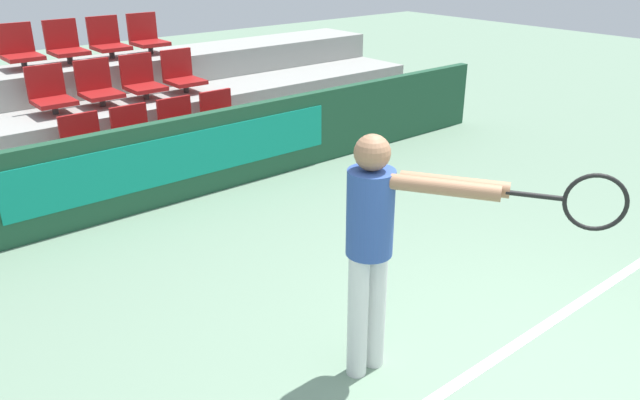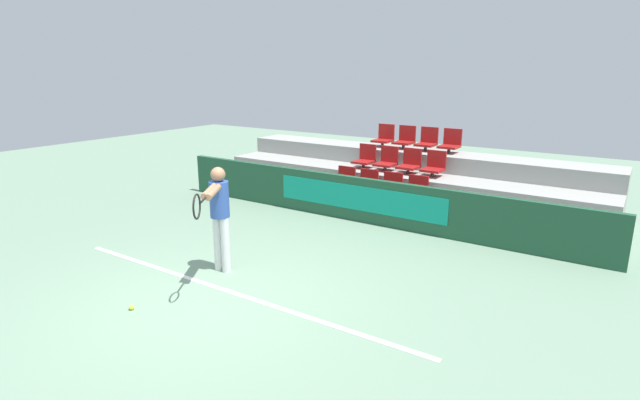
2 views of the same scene
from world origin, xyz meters
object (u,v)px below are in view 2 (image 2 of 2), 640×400
Objects in this scene: stadium_chair_4 at (365,158)px; stadium_chair_9 at (405,139)px; stadium_chair_0 at (344,182)px; stadium_chair_7 at (434,166)px; tennis_ball at (132,307)px; stadium_chair_8 at (384,137)px; stadium_chair_2 at (390,188)px; stadium_chair_5 at (387,161)px; stadium_chair_3 at (416,192)px; stadium_chair_11 at (450,143)px; stadium_chair_6 at (410,163)px; stadium_chair_1 at (366,185)px; stadium_chair_10 at (427,141)px; tennis_player at (219,210)px.

stadium_chair_9 reaches higher than stadium_chair_4.
stadium_chair_0 is 2.09m from stadium_chair_9.
stadium_chair_7 reaches higher than stadium_chair_0.
stadium_chair_8 is at bearing 91.56° from tennis_ball.
stadium_chair_2 is at bearing -120.58° from stadium_chair_7.
stadium_chair_5 is 6.59m from tennis_ball.
stadium_chair_2 reaches higher than tennis_ball.
stadium_chair_0 is 1.15m from stadium_chair_5.
stadium_chair_3 is 1.00× the size of stadium_chair_4.
stadium_chair_8 is at bearing 90.00° from stadium_chair_0.
stadium_chair_8 is 1.00× the size of stadium_chair_11.
stadium_chair_11 is (0.55, 0.94, 0.37)m from stadium_chair_6.
stadium_chair_1 is 1.15m from stadium_chair_6.
stadium_chair_4 reaches higher than stadium_chair_3.
stadium_chair_8 reaches higher than stadium_chair_1.
stadium_chair_9 and stadium_chair_11 have the same top height.
stadium_chair_4 is 1.00× the size of stadium_chair_10.
tennis_player reaches higher than stadium_chair_4.
stadium_chair_8 reaches higher than stadium_chair_5.
stadium_chair_5 is 1.00× the size of stadium_chair_9.
stadium_chair_2 is at bearing 80.78° from tennis_ball.
tennis_player is (-0.24, -4.07, 0.39)m from stadium_chair_1.
stadium_chair_5 is (0.00, 0.94, 0.37)m from stadium_chair_1.
stadium_chair_5 is 1.50m from stadium_chair_11.
stadium_chair_3 is at bearing 39.47° from tennis_player.
stadium_chair_9 reaches higher than tennis_ball.
stadium_chair_11 is at bearing 59.42° from stadium_chair_6.
stadium_chair_7 is 6.74m from tennis_ball.
stadium_chair_4 and stadium_chair_6 have the same top height.
stadium_chair_1 is at bearing 180.00° from stadium_chair_3.
stadium_chair_6 is 1.00× the size of stadium_chair_7.
stadium_chair_2 is 1.15m from stadium_chair_5.
stadium_chair_9 is at bearing 139.77° from stadium_chair_7.
stadium_chair_10 is (0.00, 0.94, 0.37)m from stadium_chair_6.
stadium_chair_2 is 1.15m from stadium_chair_7.
stadium_chair_11 is (1.11, 1.87, 0.74)m from stadium_chair_1.
tennis_ball is at bearing -126.32° from tennis_player.
stadium_chair_0 is 1.66m from stadium_chair_3.
tennis_ball is (-1.46, -7.45, -1.30)m from stadium_chair_11.
stadium_chair_1 is 1.01m from stadium_chair_5.
stadium_chair_3 is 1.00× the size of stadium_chair_9.
stadium_chair_9 is 8.01× the size of tennis_ball.
stadium_chair_8 reaches higher than stadium_chair_3.
stadium_chair_10 is (1.11, 0.94, 0.37)m from stadium_chair_4.
stadium_chair_0 is at bearing 180.00° from stadium_chair_3.
stadium_chair_8 is 1.00× the size of stadium_chair_10.
stadium_chair_1 is at bearing -73.54° from stadium_chair_8.
tennis_ball is (-0.35, -6.52, -0.93)m from stadium_chair_5.
stadium_chair_2 is at bearing -59.42° from stadium_chair_5.
tennis_ball is at bearing -88.44° from stadium_chair_8.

